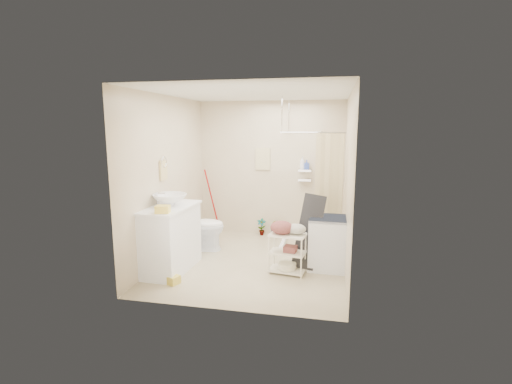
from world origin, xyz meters
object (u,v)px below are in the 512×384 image
washing_machine (327,243)px  laundry_rack (287,250)px  toilet (200,226)px  vanity (169,238)px

washing_machine → laundry_rack: bearing=-149.1°
toilet → laundry_rack: (1.61, -0.76, -0.07)m
vanity → toilet: vanity is taller
laundry_rack → toilet: bearing=163.2°
washing_machine → toilet: bearing=170.1°
vanity → toilet: bearing=85.4°
vanity → washing_machine: (2.30, 0.55, -0.09)m
toilet → washing_machine: bearing=-106.6°
toilet → laundry_rack: toilet is taller
washing_machine → laundry_rack: size_ratio=1.11×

